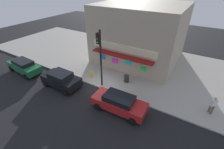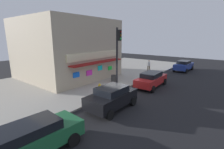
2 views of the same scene
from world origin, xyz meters
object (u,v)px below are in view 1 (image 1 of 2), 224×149
at_px(traffic_light, 100,53).
at_px(trash_can, 126,79).
at_px(parked_car_green, 24,66).
at_px(fire_hydrant, 91,74).
at_px(pedestrian, 213,105).
at_px(parked_car_black, 61,79).
at_px(parked_car_red, 119,103).

height_order(traffic_light, trash_can, traffic_light).
height_order(traffic_light, parked_car_green, traffic_light).
bearing_deg(fire_hydrant, parked_car_green, -158.93).
height_order(fire_hydrant, pedestrian, pedestrian).
xyz_separation_m(pedestrian, parked_car_green, (-19.17, -3.70, -0.23)).
height_order(fire_hydrant, parked_car_black, parked_car_black).
relative_size(traffic_light, parked_car_black, 1.42).
height_order(traffic_light, parked_car_red, traffic_light).
bearing_deg(fire_hydrant, pedestrian, 3.81).
xyz_separation_m(parked_car_black, parked_car_green, (-5.92, -0.21, -0.06)).
bearing_deg(trash_can, fire_hydrant, -161.20).
bearing_deg(fire_hydrant, traffic_light, -20.85).
distance_m(traffic_light, parked_car_red, 4.75).
xyz_separation_m(trash_can, parked_car_black, (-5.38, -3.98, 0.34)).
xyz_separation_m(pedestrian, parked_car_red, (-6.61, -3.44, -0.22)).
bearing_deg(pedestrian, parked_car_black, -165.22).
relative_size(pedestrian, parked_car_red, 0.35).
xyz_separation_m(parked_car_black, parked_car_red, (6.64, 0.06, -0.05)).
bearing_deg(parked_car_black, parked_car_green, -177.97).
bearing_deg(fire_hydrant, trash_can, 18.80).
bearing_deg(pedestrian, parked_car_red, -152.52).
xyz_separation_m(fire_hydrant, parked_car_green, (-7.62, -2.94, 0.24)).
relative_size(trash_can, pedestrian, 0.47).
distance_m(trash_can, parked_car_green, 12.05).
distance_m(traffic_light, trash_can, 4.23).
height_order(pedestrian, parked_car_red, pedestrian).
height_order(parked_car_black, parked_car_green, parked_car_black).
distance_m(fire_hydrant, pedestrian, 11.58).
bearing_deg(parked_car_red, fire_hydrant, 151.59).
xyz_separation_m(traffic_light, fire_hydrant, (-1.80, 0.68, -3.21)).
bearing_deg(parked_car_green, parked_car_black, 2.03).
bearing_deg(parked_car_red, parked_car_green, -178.79).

